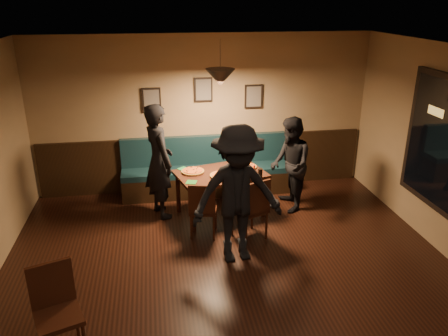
# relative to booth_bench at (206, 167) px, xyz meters

# --- Properties ---
(floor) EXTENTS (7.00, 7.00, 0.00)m
(floor) POSITION_rel_booth_bench_xyz_m (0.00, -3.20, -0.50)
(floor) COLOR black
(floor) RESTS_ON ground
(ceiling) EXTENTS (7.00, 7.00, 0.00)m
(ceiling) POSITION_rel_booth_bench_xyz_m (0.00, -3.20, 2.30)
(ceiling) COLOR silver
(ceiling) RESTS_ON ground
(wall_back) EXTENTS (6.00, 0.00, 6.00)m
(wall_back) POSITION_rel_booth_bench_xyz_m (0.00, 0.30, 0.90)
(wall_back) COLOR #8C704F
(wall_back) RESTS_ON ground
(wainscot) EXTENTS (5.88, 0.06, 1.00)m
(wainscot) POSITION_rel_booth_bench_xyz_m (0.00, 0.27, 0.00)
(wainscot) COLOR black
(wainscot) RESTS_ON ground
(booth_bench) EXTENTS (3.00, 0.60, 1.00)m
(booth_bench) POSITION_rel_booth_bench_xyz_m (0.00, 0.00, 0.00)
(booth_bench) COLOR #0F232D
(booth_bench) RESTS_ON ground
(picture_left) EXTENTS (0.32, 0.04, 0.42)m
(picture_left) POSITION_rel_booth_bench_xyz_m (-0.90, 0.27, 1.20)
(picture_left) COLOR black
(picture_left) RESTS_ON wall_back
(picture_center) EXTENTS (0.32, 0.04, 0.42)m
(picture_center) POSITION_rel_booth_bench_xyz_m (0.00, 0.27, 1.35)
(picture_center) COLOR black
(picture_center) RESTS_ON wall_back
(picture_right) EXTENTS (0.32, 0.04, 0.42)m
(picture_right) POSITION_rel_booth_bench_xyz_m (0.90, 0.27, 1.20)
(picture_right) COLOR black
(picture_right) RESTS_ON wall_back
(pendant_lamp) EXTENTS (0.44, 0.44, 0.25)m
(pendant_lamp) POSITION_rel_booth_bench_xyz_m (0.12, -0.87, 1.75)
(pendant_lamp) COLOR black
(pendant_lamp) RESTS_ON ceiling
(dining_table) EXTENTS (1.55, 1.20, 0.73)m
(dining_table) POSITION_rel_booth_bench_xyz_m (0.12, -0.87, -0.13)
(dining_table) COLOR black
(dining_table) RESTS_ON floor
(chair_near_left) EXTENTS (0.47, 0.47, 0.88)m
(chair_near_left) POSITION_rel_booth_bench_xyz_m (-0.23, -1.49, -0.06)
(chair_near_left) COLOR black
(chair_near_left) RESTS_ON floor
(chair_near_right) EXTENTS (0.56, 0.56, 0.96)m
(chair_near_right) POSITION_rel_booth_bench_xyz_m (0.42, -1.68, -0.02)
(chair_near_right) COLOR black
(chair_near_right) RESTS_ON floor
(diner_left) EXTENTS (0.65, 0.79, 1.86)m
(diner_left) POSITION_rel_booth_bench_xyz_m (-0.84, -0.72, 0.43)
(diner_left) COLOR black
(diner_left) RESTS_ON floor
(diner_right) EXTENTS (0.64, 0.80, 1.58)m
(diner_right) POSITION_rel_booth_bench_xyz_m (1.28, -0.85, 0.29)
(diner_right) COLOR black
(diner_right) RESTS_ON floor
(diner_front) EXTENTS (1.30, 0.85, 1.89)m
(diner_front) POSITION_rel_booth_bench_xyz_m (0.14, -2.21, 0.45)
(diner_front) COLOR black
(diner_front) RESTS_ON floor
(pizza_a) EXTENTS (0.45, 0.45, 0.04)m
(pizza_a) POSITION_rel_booth_bench_xyz_m (-0.31, -0.79, 0.25)
(pizza_a) COLOR orange
(pizza_a) RESTS_ON dining_table
(pizza_b) EXTENTS (0.44, 0.44, 0.04)m
(pizza_b) POSITION_rel_booth_bench_xyz_m (0.12, -1.04, 0.26)
(pizza_b) COLOR orange
(pizza_b) RESTS_ON dining_table
(pizza_c) EXTENTS (0.39, 0.39, 0.04)m
(pizza_c) POSITION_rel_booth_bench_xyz_m (0.60, -0.71, 0.25)
(pizza_c) COLOR gold
(pizza_c) RESTS_ON dining_table
(soda_glass) EXTENTS (0.08, 0.08, 0.16)m
(soda_glass) POSITION_rel_booth_bench_xyz_m (0.69, -1.20, 0.31)
(soda_glass) COLOR black
(soda_glass) RESTS_ON dining_table
(tabasco_bottle) EXTENTS (0.04, 0.04, 0.12)m
(tabasco_bottle) POSITION_rel_booth_bench_xyz_m (0.67, -0.89, 0.29)
(tabasco_bottle) COLOR #A91305
(tabasco_bottle) RESTS_ON dining_table
(napkin_a) EXTENTS (0.22, 0.22, 0.01)m
(napkin_a) POSITION_rel_booth_bench_xyz_m (-0.45, -0.61, 0.24)
(napkin_a) COLOR #207939
(napkin_a) RESTS_ON dining_table
(napkin_b) EXTENTS (0.20, 0.20, 0.01)m
(napkin_b) POSITION_rel_booth_bench_xyz_m (-0.37, -1.19, 0.24)
(napkin_b) COLOR #1D6F20
(napkin_b) RESTS_ON dining_table
(cutlery_set) EXTENTS (0.20, 0.09, 0.00)m
(cutlery_set) POSITION_rel_booth_bench_xyz_m (0.13, -1.27, 0.24)
(cutlery_set) COLOR silver
(cutlery_set) RESTS_ON dining_table
(cafe_chair_far) EXTENTS (0.55, 0.55, 0.97)m
(cafe_chair_far) POSITION_rel_booth_bench_xyz_m (-1.91, -3.67, -0.02)
(cafe_chair_far) COLOR black
(cafe_chair_far) RESTS_ON floor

